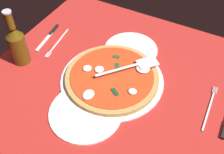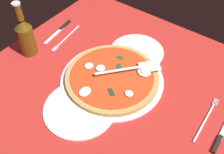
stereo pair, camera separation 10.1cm
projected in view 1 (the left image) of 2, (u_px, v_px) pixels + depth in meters
ground_plane at (111, 87)px, 101.37cm from camera, size 95.41×95.41×0.80cm
checker_pattern at (111, 86)px, 101.04cm from camera, size 95.41×95.41×0.10cm
pizza_pan at (112, 80)px, 102.48cm from camera, size 38.67×38.67×0.91cm
dinner_plate_left at (86, 112)px, 92.30cm from camera, size 24.97×24.97×1.00cm
dinner_plate_right at (131, 50)px, 113.91cm from camera, size 22.17×22.17×1.00cm
pizza at (112, 77)px, 101.36cm from camera, size 34.90×34.90×3.10cm
pizza_server at (131, 67)px, 101.57cm from camera, size 20.65×18.44×1.00cm
place_setting_near at (218, 115)px, 91.66cm from camera, size 21.45×14.60×1.40cm
place_setting_far at (53, 39)px, 118.71cm from camera, size 22.32×15.32×1.40cm
beer_bottle at (17, 44)px, 103.21cm from camera, size 6.67×6.67×23.61cm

